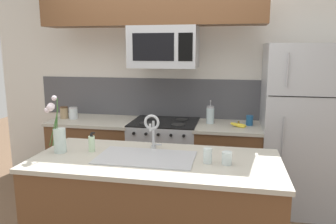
{
  "coord_description": "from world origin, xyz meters",
  "views": [
    {
      "loc": [
        0.75,
        -2.72,
        1.75
      ],
      "look_at": [
        0.17,
        0.27,
        1.16
      ],
      "focal_mm": 35.0,
      "sensor_mm": 36.0,
      "label": 1
    }
  ],
  "objects_px": {
    "storage_jar_medium": "(73,113)",
    "french_press": "(210,115)",
    "banana_bunch": "(238,125)",
    "storage_jar_tall": "(64,112)",
    "spare_glass": "(227,158)",
    "coffee_tin": "(250,120)",
    "dish_soap_bottle": "(92,143)",
    "drinking_glass": "(208,156)",
    "sink_faucet": "(152,127)",
    "flower_vase": "(58,135)",
    "stove_range": "(165,159)",
    "microwave": "(164,47)",
    "refrigerator": "(304,129)"
  },
  "relations": [
    {
      "from": "drinking_glass",
      "to": "banana_bunch",
      "type": "bearing_deg",
      "value": 78.61
    },
    {
      "from": "microwave",
      "to": "flower_vase",
      "type": "bearing_deg",
      "value": -117.06
    },
    {
      "from": "coffee_tin",
      "to": "spare_glass",
      "type": "xyz_separation_m",
      "value": [
        -0.22,
        -1.33,
        -0.01
      ]
    },
    {
      "from": "drinking_glass",
      "to": "stove_range",
      "type": "bearing_deg",
      "value": 114.96
    },
    {
      "from": "stove_range",
      "to": "spare_glass",
      "type": "height_order",
      "value": "spare_glass"
    },
    {
      "from": "french_press",
      "to": "dish_soap_bottle",
      "type": "bearing_deg",
      "value": -125.85
    },
    {
      "from": "storage_jar_medium",
      "to": "flower_vase",
      "type": "relative_size",
      "value": 0.3
    },
    {
      "from": "french_press",
      "to": "dish_soap_bottle",
      "type": "xyz_separation_m",
      "value": [
        -0.89,
        -1.24,
        -0.03
      ]
    },
    {
      "from": "storage_jar_medium",
      "to": "sink_faucet",
      "type": "distance_m",
      "value": 1.62
    },
    {
      "from": "french_press",
      "to": "dish_soap_bottle",
      "type": "height_order",
      "value": "french_press"
    },
    {
      "from": "stove_range",
      "to": "banana_bunch",
      "type": "distance_m",
      "value": 0.96
    },
    {
      "from": "sink_faucet",
      "to": "spare_glass",
      "type": "distance_m",
      "value": 0.69
    },
    {
      "from": "stove_range",
      "to": "sink_faucet",
      "type": "relative_size",
      "value": 3.04
    },
    {
      "from": "dish_soap_bottle",
      "to": "microwave",
      "type": "bearing_deg",
      "value": 72.15
    },
    {
      "from": "banana_bunch",
      "to": "drinking_glass",
      "type": "height_order",
      "value": "drinking_glass"
    },
    {
      "from": "drinking_glass",
      "to": "spare_glass",
      "type": "relative_size",
      "value": 1.18
    },
    {
      "from": "stove_range",
      "to": "coffee_tin",
      "type": "distance_m",
      "value": 1.08
    },
    {
      "from": "storage_jar_medium",
      "to": "coffee_tin",
      "type": "height_order",
      "value": "storage_jar_medium"
    },
    {
      "from": "storage_jar_medium",
      "to": "french_press",
      "type": "height_order",
      "value": "french_press"
    },
    {
      "from": "storage_jar_tall",
      "to": "flower_vase",
      "type": "relative_size",
      "value": 0.31
    },
    {
      "from": "refrigerator",
      "to": "dish_soap_bottle",
      "type": "xyz_separation_m",
      "value": [
        -1.9,
        -1.2,
        0.08
      ]
    },
    {
      "from": "refrigerator",
      "to": "spare_glass",
      "type": "distance_m",
      "value": 1.52
    },
    {
      "from": "microwave",
      "to": "sink_faucet",
      "type": "relative_size",
      "value": 2.43
    },
    {
      "from": "french_press",
      "to": "sink_faucet",
      "type": "xyz_separation_m",
      "value": [
        -0.41,
        -1.09,
        0.1
      ]
    },
    {
      "from": "banana_bunch",
      "to": "flower_vase",
      "type": "xyz_separation_m",
      "value": [
        -1.47,
        -1.19,
        0.13
      ]
    },
    {
      "from": "storage_jar_medium",
      "to": "banana_bunch",
      "type": "bearing_deg",
      "value": -1.54
    },
    {
      "from": "stove_range",
      "to": "coffee_tin",
      "type": "bearing_deg",
      "value": 2.99
    },
    {
      "from": "microwave",
      "to": "flower_vase",
      "type": "xyz_separation_m",
      "value": [
        -0.63,
        -1.23,
        -0.71
      ]
    },
    {
      "from": "coffee_tin",
      "to": "dish_soap_bottle",
      "type": "height_order",
      "value": "dish_soap_bottle"
    },
    {
      "from": "banana_bunch",
      "to": "spare_glass",
      "type": "relative_size",
      "value": 1.99
    },
    {
      "from": "stove_range",
      "to": "dish_soap_bottle",
      "type": "xyz_separation_m",
      "value": [
        -0.37,
        -1.18,
        0.52
      ]
    },
    {
      "from": "storage_jar_medium",
      "to": "french_press",
      "type": "xyz_separation_m",
      "value": [
        1.65,
        0.07,
        0.03
      ]
    },
    {
      "from": "french_press",
      "to": "dish_soap_bottle",
      "type": "relative_size",
      "value": 1.62
    },
    {
      "from": "coffee_tin",
      "to": "sink_faucet",
      "type": "height_order",
      "value": "sink_faucet"
    },
    {
      "from": "microwave",
      "to": "spare_glass",
      "type": "bearing_deg",
      "value": -59.69
    },
    {
      "from": "microwave",
      "to": "spare_glass",
      "type": "distance_m",
      "value": 1.66
    },
    {
      "from": "banana_bunch",
      "to": "spare_glass",
      "type": "height_order",
      "value": "spare_glass"
    },
    {
      "from": "banana_bunch",
      "to": "spare_glass",
      "type": "xyz_separation_m",
      "value": [
        -0.1,
        -1.22,
        0.03
      ]
    },
    {
      "from": "storage_jar_medium",
      "to": "drinking_glass",
      "type": "distance_m",
      "value": 2.14
    },
    {
      "from": "refrigerator",
      "to": "spare_glass",
      "type": "height_order",
      "value": "refrigerator"
    },
    {
      "from": "french_press",
      "to": "dish_soap_bottle",
      "type": "distance_m",
      "value": 1.53
    },
    {
      "from": "banana_bunch",
      "to": "storage_jar_tall",
      "type": "bearing_deg",
      "value": 178.51
    },
    {
      "from": "flower_vase",
      "to": "sink_faucet",
      "type": "bearing_deg",
      "value": 16.55
    },
    {
      "from": "storage_jar_medium",
      "to": "banana_bunch",
      "type": "xyz_separation_m",
      "value": [
        1.97,
        -0.05,
        -0.05
      ]
    },
    {
      "from": "stove_range",
      "to": "spare_glass",
      "type": "distance_m",
      "value": 1.55
    },
    {
      "from": "stove_range",
      "to": "storage_jar_tall",
      "type": "relative_size",
      "value": 6.41
    },
    {
      "from": "coffee_tin",
      "to": "drinking_glass",
      "type": "bearing_deg",
      "value": -105.44
    },
    {
      "from": "stove_range",
      "to": "french_press",
      "type": "height_order",
      "value": "french_press"
    },
    {
      "from": "stove_range",
      "to": "flower_vase",
      "type": "xyz_separation_m",
      "value": [
        -0.63,
        -1.25,
        0.6
      ]
    },
    {
      "from": "storage_jar_tall",
      "to": "flower_vase",
      "type": "height_order",
      "value": "flower_vase"
    }
  ]
}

